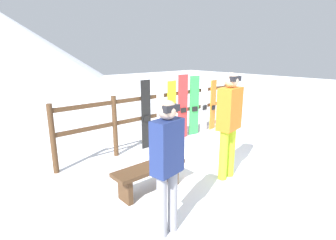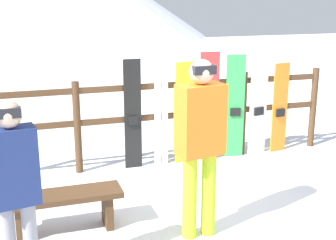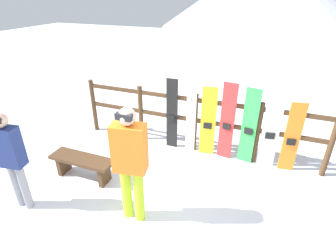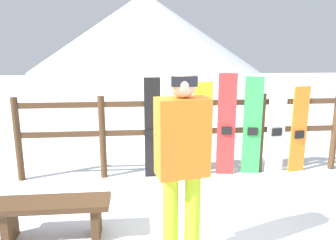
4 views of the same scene
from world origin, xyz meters
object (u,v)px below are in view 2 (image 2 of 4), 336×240
object	(u,v)px
snowboard_black_stripe	(133,115)
snowboard_yellow	(185,113)
snowboard_red	(209,107)
person_navy	(14,184)
ski_pair_white	(161,109)
snowboard_orange	(280,108)
person_orange	(200,137)
snowboard_white	(258,106)
snowboard_green	(235,107)
bench	(64,204)

from	to	relation	value
snowboard_black_stripe	snowboard_yellow	size ratio (longest dim) A/B	1.05
snowboard_black_stripe	snowboard_red	size ratio (longest dim) A/B	0.97
person_navy	snowboard_red	world-z (taller)	person_navy
ski_pair_white	snowboard_orange	size ratio (longest dim) A/B	1.19
snowboard_black_stripe	snowboard_red	distance (m)	1.14
person_orange	ski_pair_white	distance (m)	2.11
snowboard_red	snowboard_white	distance (m)	0.81
snowboard_yellow	person_navy	bearing A→B (deg)	-132.98
snowboard_yellow	snowboard_green	distance (m)	0.78
snowboard_yellow	snowboard_red	bearing A→B (deg)	0.02
snowboard_orange	snowboard_white	bearing A→B (deg)	179.98
bench	snowboard_black_stripe	distance (m)	1.99
snowboard_yellow	snowboard_green	bearing A→B (deg)	0.00
snowboard_black_stripe	snowboard_white	world-z (taller)	snowboard_black_stripe
person_orange	snowboard_orange	distance (m)	3.01
ski_pair_white	snowboard_green	world-z (taller)	ski_pair_white
person_navy	person_orange	distance (m)	1.78
bench	person_orange	size ratio (longest dim) A/B	0.66
person_orange	snowboard_orange	size ratio (longest dim) A/B	1.30
snowboard_black_stripe	ski_pair_white	xyz separation A→B (m)	(0.41, 0.00, 0.06)
ski_pair_white	person_navy	bearing A→B (deg)	-128.23
snowboard_black_stripe	snowboard_white	bearing A→B (deg)	-0.00
snowboard_black_stripe	snowboard_green	size ratio (longest dim) A/B	1.00
snowboard_black_stripe	snowboard_yellow	xyz separation A→B (m)	(0.77, -0.00, -0.04)
person_orange	snowboard_green	distance (m)	2.52
snowboard_yellow	snowboard_green	xyz separation A→B (m)	(0.78, 0.00, 0.04)
bench	ski_pair_white	xyz separation A→B (m)	(1.53, 1.59, 0.51)
person_orange	snowboard_red	size ratio (longest dim) A/B	1.13
bench	person_navy	size ratio (longest dim) A/B	0.73
snowboard_black_stripe	person_orange	bearing A→B (deg)	-85.51
person_orange	snowboard_yellow	world-z (taller)	person_orange
snowboard_yellow	snowboard_red	xyz separation A→B (m)	(0.37, 0.00, 0.06)
snowboard_yellow	snowboard_green	size ratio (longest dim) A/B	0.95
person_orange	ski_pair_white	xyz separation A→B (m)	(0.25, 2.08, -0.23)
ski_pair_white	snowboard_black_stripe	bearing A→B (deg)	-179.53
person_navy	snowboard_white	xyz separation A→B (m)	(3.50, 2.50, -0.21)
snowboard_red	person_navy	bearing A→B (deg)	-137.21
snowboard_green	bench	bearing A→B (deg)	-149.39
person_orange	bench	bearing A→B (deg)	158.92
snowboard_black_stripe	ski_pair_white	world-z (taller)	ski_pair_white
snowboard_yellow	snowboard_orange	size ratio (longest dim) A/B	1.06
snowboard_orange	snowboard_green	bearing A→B (deg)	179.99
snowboard_white	ski_pair_white	bearing A→B (deg)	179.87
person_navy	snowboard_yellow	bearing A→B (deg)	47.02
snowboard_yellow	snowboard_orange	bearing A→B (deg)	-0.00
bench	snowboard_black_stripe	world-z (taller)	snowboard_black_stripe
bench	person_navy	world-z (taller)	person_navy
bench	snowboard_black_stripe	size ratio (longest dim) A/B	0.77
snowboard_orange	bench	bearing A→B (deg)	-155.29
person_navy	snowboard_black_stripe	size ratio (longest dim) A/B	1.05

